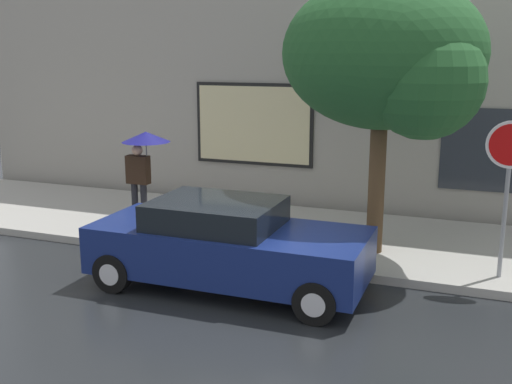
# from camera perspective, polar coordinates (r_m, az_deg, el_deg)

# --- Properties ---
(ground_plane) EXTENTS (60.00, 60.00, 0.00)m
(ground_plane) POSITION_cam_1_polar(r_m,az_deg,el_deg) (10.03, -0.37, -9.16)
(ground_plane) COLOR black
(sidewalk) EXTENTS (20.00, 4.00, 0.15)m
(sidewalk) POSITION_cam_1_polar(r_m,az_deg,el_deg) (12.69, 4.55, -4.04)
(sidewalk) COLOR #A3A099
(sidewalk) RESTS_ON ground
(building_facade) EXTENTS (20.00, 0.67, 7.00)m
(building_facade) POSITION_cam_1_polar(r_m,az_deg,el_deg) (14.56, 7.59, 11.69)
(building_facade) COLOR #9E998E
(building_facade) RESTS_ON ground
(parked_car) EXTENTS (4.45, 1.90, 1.45)m
(parked_car) POSITION_cam_1_polar(r_m,az_deg,el_deg) (9.94, -2.72, -4.94)
(parked_car) COLOR navy
(parked_car) RESTS_ON ground
(fire_hydrant) EXTENTS (0.30, 0.44, 0.76)m
(fire_hydrant) POSITION_cam_1_polar(r_m,az_deg,el_deg) (12.00, 0.36, -2.77)
(fire_hydrant) COLOR yellow
(fire_hydrant) RESTS_ON sidewalk
(pedestrian_with_umbrella) EXTENTS (1.02, 1.02, 1.99)m
(pedestrian_with_umbrella) POSITION_cam_1_polar(r_m,az_deg,el_deg) (13.17, -10.44, 3.82)
(pedestrian_with_umbrella) COLOR black
(pedestrian_with_umbrella) RESTS_ON sidewalk
(street_tree) EXTENTS (3.53, 3.00, 4.92)m
(street_tree) POSITION_cam_1_polar(r_m,az_deg,el_deg) (10.94, 12.45, 11.95)
(street_tree) COLOR #4C3823
(street_tree) RESTS_ON sidewalk
(stop_sign) EXTENTS (0.76, 0.10, 2.58)m
(stop_sign) POSITION_cam_1_polar(r_m,az_deg,el_deg) (10.46, 22.49, 2.04)
(stop_sign) COLOR gray
(stop_sign) RESTS_ON sidewalk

